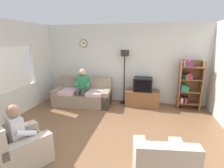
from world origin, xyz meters
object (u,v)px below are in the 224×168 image
object	(u,v)px
person_on_couch	(82,85)
couch	(83,95)
tv	(143,84)
person_in_left_armchair	(22,131)
floor_lamp	(125,62)
armchair_near_window	(19,149)
bookshelf	(188,84)
tv_stand	(142,98)

from	to	relation	value
person_on_couch	couch	bearing A→B (deg)	105.03
tv	person_in_left_armchair	world-z (taller)	person_in_left_armchair
couch	person_on_couch	xyz separation A→B (m)	(0.03, -0.11, 0.39)
tv	floor_lamp	xyz separation A→B (m)	(-0.64, 0.12, 0.70)
floor_lamp	tv	bearing A→B (deg)	-10.89
armchair_near_window	couch	bearing A→B (deg)	89.80
tv	person_on_couch	size ratio (longest dim) A/B	0.48
couch	tv	bearing A→B (deg)	8.32
floor_lamp	couch	bearing A→B (deg)	-162.98
bookshelf	floor_lamp	bearing A→B (deg)	179.14
couch	person_on_couch	size ratio (longest dim) A/B	1.58
bookshelf	floor_lamp	world-z (taller)	floor_lamp
couch	person_in_left_armchair	distance (m)	2.97
tv	floor_lamp	size ratio (longest dim) A/B	0.32
person_on_couch	person_in_left_armchair	distance (m)	2.85
tv	person_on_couch	xyz separation A→B (m)	(-1.97, -0.40, -0.05)
bookshelf	couch	bearing A→B (deg)	-173.55
tv_stand	armchair_near_window	world-z (taller)	armchair_near_window
floor_lamp	armchair_near_window	distance (m)	3.89
tv	person_in_left_armchair	bearing A→B (deg)	-121.17
tv	armchair_near_window	xyz separation A→B (m)	(-2.01, -3.33, -0.46)
couch	floor_lamp	xyz separation A→B (m)	(1.36, 0.42, 1.14)
tv	bookshelf	size ratio (longest dim) A/B	0.38
couch	tv_stand	size ratio (longest dim) A/B	1.78
couch	bookshelf	size ratio (longest dim) A/B	1.23
person_on_couch	armchair_near_window	bearing A→B (deg)	-90.78
person_on_couch	person_in_left_armchair	bearing A→B (deg)	-89.88
couch	person_on_couch	distance (m)	0.40
armchair_near_window	person_on_couch	xyz separation A→B (m)	(0.04, 2.92, 0.41)
tv	armchair_near_window	size ratio (longest dim) A/B	0.51
floor_lamp	armchair_near_window	bearing A→B (deg)	-111.67
tv_stand	person_on_couch	size ratio (longest dim) A/B	0.89
couch	armchair_near_window	xyz separation A→B (m)	(-0.01, -3.03, -0.02)
floor_lamp	person_in_left_armchair	distance (m)	3.72
person_on_couch	person_in_left_armchair	xyz separation A→B (m)	(0.01, -2.85, -0.09)
tv_stand	armchair_near_window	xyz separation A→B (m)	(-2.01, -3.35, 0.02)
armchair_near_window	person_in_left_armchair	distance (m)	0.33
armchair_near_window	bookshelf	bearing A→B (deg)	44.98
person_on_couch	floor_lamp	bearing A→B (deg)	21.57
couch	armchair_near_window	bearing A→B (deg)	-90.20
armchair_near_window	tv_stand	bearing A→B (deg)	59.02
bookshelf	person_on_couch	size ratio (longest dim) A/B	1.28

